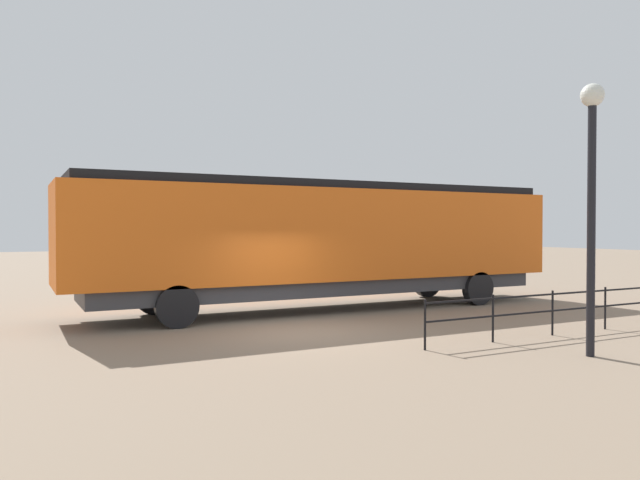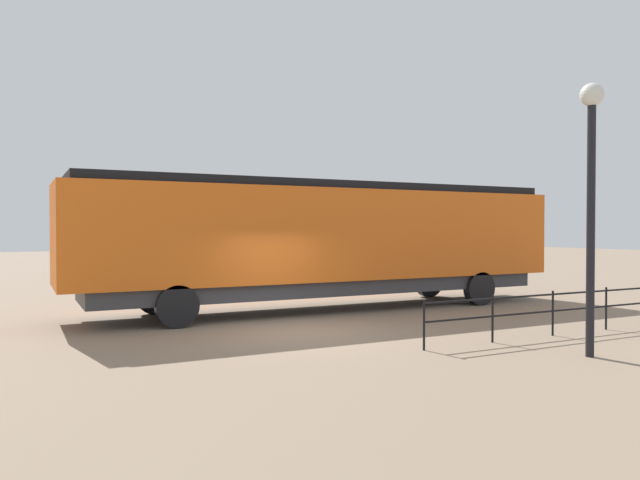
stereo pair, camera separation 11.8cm
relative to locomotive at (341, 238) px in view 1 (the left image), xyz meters
The scene contains 4 objects.
ground_plane 5.00m from the locomotive, 42.91° to the right, with size 120.00×120.00×0.00m, color #84705B.
locomotive is the anchor object (origin of this frame).
lamp_post 8.62m from the locomotive, ahead, with size 0.46×0.46×5.37m.
platform_fence 7.74m from the locomotive, 31.44° to the left, with size 0.05×11.29×1.06m.
Camera 1 is at (13.11, -6.22, 2.52)m, focal length 33.43 mm.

